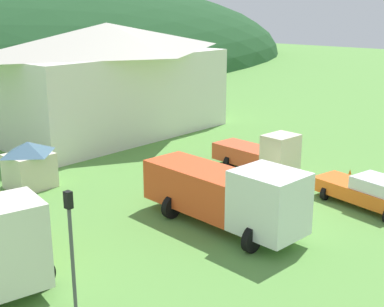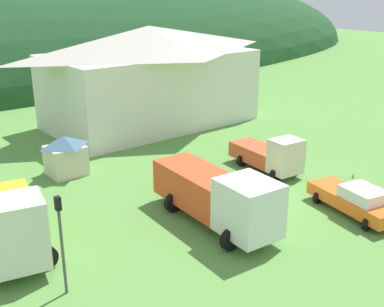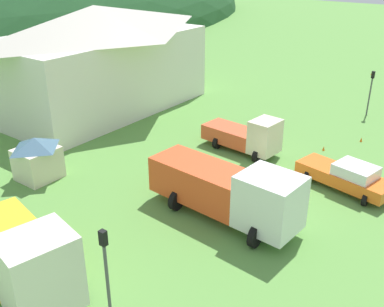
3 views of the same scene
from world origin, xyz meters
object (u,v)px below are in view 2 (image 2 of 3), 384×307
(light_truck_cream, at_px, (271,155))
(traffic_light_west, at_px, (61,236))
(traffic_cone_near_pickup, at_px, (353,178))
(heavy_rig_striped, at_px, (10,223))
(heavy_rig_white, at_px, (218,195))
(depot_building, at_px, (150,75))
(play_shed_cream, at_px, (65,155))
(service_pickup_orange, at_px, (355,200))

(light_truck_cream, height_order, traffic_light_west, traffic_light_west)
(light_truck_cream, height_order, traffic_cone_near_pickup, light_truck_cream)
(heavy_rig_striped, relative_size, light_truck_cream, 1.25)
(heavy_rig_white, bearing_deg, depot_building, 159.71)
(heavy_rig_white, relative_size, traffic_light_west, 1.96)
(heavy_rig_striped, xyz_separation_m, heavy_rig_white, (9.24, -3.50, -0.04))
(play_shed_cream, distance_m, traffic_cone_near_pickup, 18.50)
(traffic_light_west, height_order, traffic_cone_near_pickup, traffic_light_west)
(depot_building, bearing_deg, play_shed_cream, -149.05)
(heavy_rig_white, bearing_deg, heavy_rig_striped, -106.51)
(depot_building, distance_m, play_shed_cream, 13.45)
(heavy_rig_striped, relative_size, heavy_rig_white, 0.83)
(light_truck_cream, bearing_deg, service_pickup_orange, -3.36)
(heavy_rig_striped, relative_size, traffic_light_west, 1.63)
(depot_building, distance_m, heavy_rig_white, 20.16)
(service_pickup_orange, bearing_deg, heavy_rig_striped, -102.73)
(depot_building, bearing_deg, traffic_light_west, -132.14)
(depot_building, xyz_separation_m, play_shed_cream, (-11.24, -6.74, -3.01))
(depot_building, xyz_separation_m, traffic_light_west, (-16.90, -18.67, -1.77))
(depot_building, bearing_deg, light_truck_cream, -92.46)
(light_truck_cream, distance_m, service_pickup_orange, 7.17)
(traffic_cone_near_pickup, bearing_deg, play_shed_cream, 139.13)
(heavy_rig_white, relative_size, traffic_cone_near_pickup, 13.46)
(light_truck_cream, bearing_deg, traffic_cone_near_pickup, 44.70)
(heavy_rig_striped, height_order, traffic_light_west, traffic_light_west)
(depot_building, height_order, heavy_rig_white, depot_building)
(heavy_rig_striped, height_order, heavy_rig_white, heavy_rig_striped)
(play_shed_cream, distance_m, service_pickup_orange, 17.84)
(heavy_rig_striped, bearing_deg, traffic_cone_near_pickup, 90.79)
(play_shed_cream, relative_size, service_pickup_orange, 0.46)
(service_pickup_orange, relative_size, traffic_cone_near_pickup, 9.13)
(light_truck_cream, bearing_deg, depot_building, -177.11)
(heavy_rig_striped, height_order, light_truck_cream, heavy_rig_striped)
(depot_building, distance_m, traffic_cone_near_pickup, 19.51)
(depot_building, distance_m, traffic_light_west, 25.24)
(service_pickup_orange, height_order, traffic_cone_near_pickup, service_pickup_orange)
(light_truck_cream, height_order, service_pickup_orange, light_truck_cream)
(play_shed_cream, distance_m, heavy_rig_striped, 10.13)
(play_shed_cream, bearing_deg, traffic_cone_near_pickup, -40.87)
(play_shed_cream, height_order, traffic_cone_near_pickup, play_shed_cream)
(play_shed_cream, relative_size, traffic_cone_near_pickup, 4.22)
(traffic_cone_near_pickup, bearing_deg, heavy_rig_white, 176.64)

